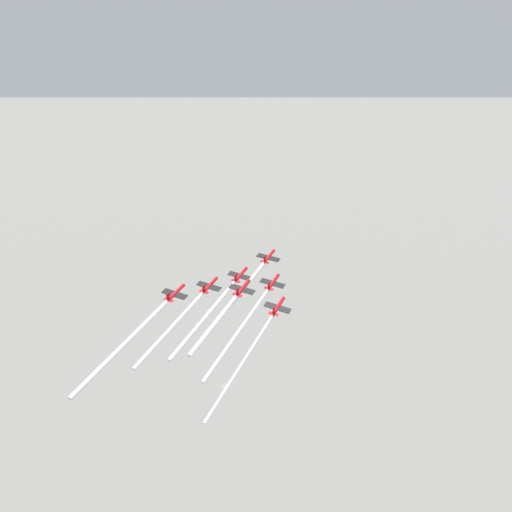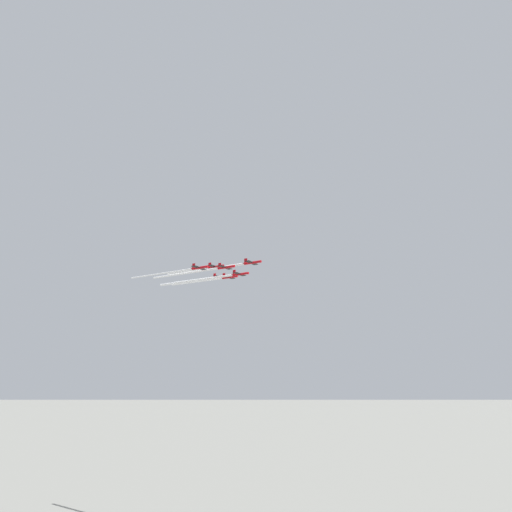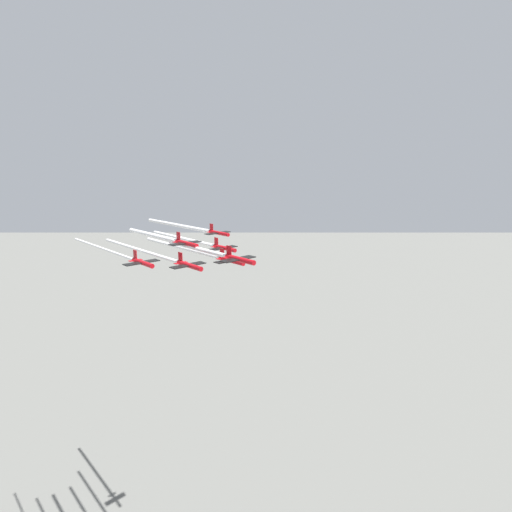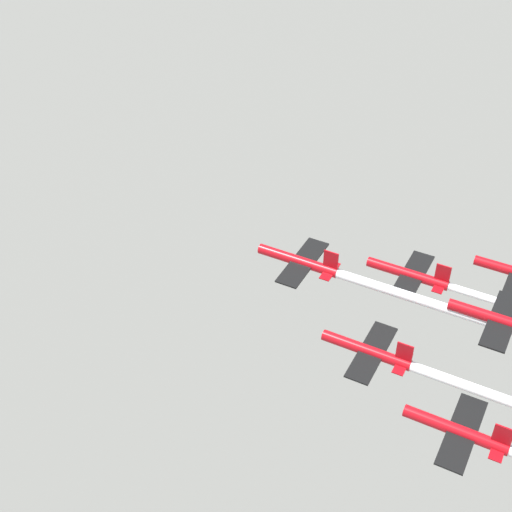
# 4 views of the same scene
# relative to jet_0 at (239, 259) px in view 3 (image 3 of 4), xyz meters

# --- Properties ---
(jet_0) EXTENTS (9.84, 10.04, 3.54)m
(jet_0) POSITION_rel_jet_0_xyz_m (0.00, 0.00, 0.00)
(jet_0) COLOR #B20C14
(jet_1) EXTENTS (9.84, 10.04, 3.54)m
(jet_1) POSITION_rel_jet_0_xyz_m (-12.33, -6.57, -3.48)
(jet_1) COLOR #B20C14
(jet_2) EXTENTS (9.84, 10.04, 3.54)m
(jet_2) POSITION_rel_jet_0_xyz_m (-0.25, -13.97, -2.57)
(jet_2) COLOR #B20C14
(jet_3) EXTENTS (9.84, 10.04, 3.54)m
(jet_3) POSITION_rel_jet_0_xyz_m (-24.66, -13.14, -2.53)
(jet_3) COLOR #B20C14
(jet_4) EXTENTS (9.84, 10.04, 3.54)m
(jet_4) POSITION_rel_jet_0_xyz_m (-12.58, -20.54, 0.80)
(jet_4) COLOR #B20C14
(jet_5) EXTENTS (9.84, 10.04, 3.54)m
(jet_5) POSITION_rel_jet_0_xyz_m (-0.50, -27.94, -2.79)
(jet_5) COLOR #B20C14
(jet_6) EXTENTS (9.84, 10.04, 3.54)m
(jet_6) POSITION_rel_jet_0_xyz_m (-36.99, -19.71, 0.14)
(jet_6) COLOR #B20C14
(smoke_trail_0) EXTENTS (15.61, 24.49, 1.15)m
(smoke_trail_0) POSITION_rel_jet_0_xyz_m (-9.84, -16.07, -0.05)
(smoke_trail_0) COLOR white
(smoke_trail_1) EXTENTS (23.81, 37.87, 1.16)m
(smoke_trail_1) POSITION_rel_jet_0_xyz_m (-26.27, -29.33, -3.54)
(smoke_trail_1) COLOR white
(smoke_trail_2) EXTENTS (25.35, 40.57, 0.96)m
(smoke_trail_2) POSITION_rel_jet_0_xyz_m (-15.04, -38.13, -2.62)
(smoke_trail_2) COLOR white
(smoke_trail_3) EXTENTS (21.58, 34.26, 1.12)m
(smoke_trail_3) POSITION_rel_jet_0_xyz_m (-37.50, -34.11, -2.59)
(smoke_trail_3) COLOR white
(smoke_trail_4) EXTENTS (17.07, 26.73, 1.32)m
(smoke_trail_4) POSITION_rel_jet_0_xyz_m (-23.08, -37.69, 0.75)
(smoke_trail_4) COLOR white
(smoke_trail_5) EXTENTS (24.64, 39.59, 0.74)m
(smoke_trail_5) POSITION_rel_jet_0_xyz_m (-15.03, -51.67, -2.84)
(smoke_trail_5) COLOR white
(smoke_trail_6) EXTENTS (24.29, 38.53, 1.30)m
(smoke_trail_6) POSITION_rel_jet_0_xyz_m (-51.11, -42.76, 0.09)
(smoke_trail_6) COLOR white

